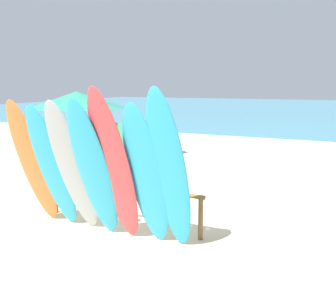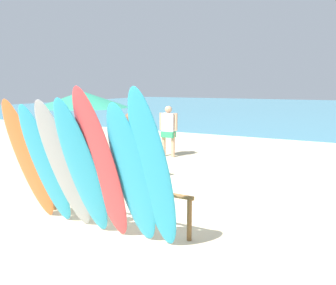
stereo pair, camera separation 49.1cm
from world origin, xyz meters
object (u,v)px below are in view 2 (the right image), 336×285
object	(u,v)px
surfboard_rack	(114,192)
beachgoer_midbeach	(130,143)
surfboard_grey_2	(64,168)
surfboard_orange_0	(29,162)
beachgoer_by_water	(168,128)
beach_chair_red	(60,151)
surfboard_teal_1	(46,167)
beach_umbrella	(82,99)
surfboard_teal_5	(132,178)
surfboard_teal_3	(83,171)
surfboard_red_4	(102,168)
surfboard_teal_6	(154,174)

from	to	relation	value
surfboard_rack	beachgoer_midbeach	xyz separation A→B (m)	(-1.08, 2.09, 0.39)
surfboard_rack	surfboard_grey_2	xyz separation A→B (m)	(-0.35, -0.66, 0.49)
surfboard_rack	surfboard_orange_0	world-z (taller)	surfboard_orange_0
beachgoer_by_water	beach_chair_red	bearing A→B (deg)	-130.57
surfboard_teal_1	beach_chair_red	xyz separation A→B (m)	(-2.81, 3.05, -0.54)
surfboard_grey_2	beach_umbrella	xyz separation A→B (m)	(-2.05, 2.74, 0.83)
surfboard_teal_5	beachgoer_midbeach	xyz separation A→B (m)	(-1.85, 2.70, -0.09)
surfboard_teal_3	beachgoer_by_water	distance (m)	5.93
surfboard_grey_2	surfboard_red_4	xyz separation A→B (m)	(0.70, -0.04, 0.09)
surfboard_teal_6	beach_umbrella	bearing A→B (deg)	144.81
surfboard_teal_5	surfboard_teal_6	world-z (taller)	surfboard_teal_6
surfboard_red_4	beach_umbrella	xyz separation A→B (m)	(-2.75, 2.78, 0.74)
surfboard_orange_0	beachgoer_by_water	xyz separation A→B (m)	(-0.48, 5.56, -0.10)
beach_chair_red	beachgoer_midbeach	bearing A→B (deg)	-10.11
surfboard_teal_5	beach_chair_red	distance (m)	5.30
surfboard_grey_2	beach_chair_red	distance (m)	4.47
surfboard_rack	beachgoer_by_water	size ratio (longest dim) A/B	1.76
surfboard_teal_1	surfboard_teal_6	size ratio (longest dim) A/B	0.90
beach_umbrella	beachgoer_by_water	bearing A→B (deg)	75.02
surfboard_red_4	surfboard_teal_1	bearing A→B (deg)	178.54
beachgoer_midbeach	beach_umbrella	distance (m)	1.61
surfboard_red_4	beachgoer_midbeach	world-z (taller)	surfboard_red_4
surfboard_red_4	beachgoer_midbeach	distance (m)	3.14
surfboard_grey_2	surfboard_teal_3	world-z (taller)	surfboard_teal_3
surfboard_rack	surfboard_teal_5	size ratio (longest dim) A/B	1.30
beachgoer_by_water	surfboard_teal_6	bearing A→B (deg)	-67.72
surfboard_orange_0	surfboard_teal_1	xyz separation A→B (m)	(0.41, -0.04, -0.03)
surfboard_grey_2	beach_umbrella	world-z (taller)	beach_umbrella
surfboard_rack	surfboard_teal_1	xyz separation A→B (m)	(-0.73, -0.64, 0.46)
surfboard_teal_5	surfboard_teal_1	bearing A→B (deg)	-176.56
surfboard_teal_5	beachgoer_by_water	size ratio (longest dim) A/B	1.35
surfboard_grey_2	beach_chair_red	size ratio (longest dim) A/B	2.65
surfboard_rack	beach_chair_red	size ratio (longest dim) A/B	3.34
surfboard_red_4	beach_umbrella	distance (m)	3.98
surfboard_teal_1	surfboard_red_4	bearing A→B (deg)	-6.74
surfboard_grey_2	surfboard_teal_3	bearing A→B (deg)	-11.53
surfboard_teal_6	beach_chair_red	distance (m)	5.60
surfboard_teal_1	beach_chair_red	world-z (taller)	surfboard_teal_1
surfboard_teal_3	surfboard_red_4	size ratio (longest dim) A/B	0.95
surfboard_orange_0	beach_umbrella	world-z (taller)	beach_umbrella
surfboard_orange_0	surfboard_red_4	xyz separation A→B (m)	(1.49, -0.10, 0.09)
surfboard_teal_5	surfboard_orange_0	bearing A→B (deg)	-178.09
beach_chair_red	surfboard_rack	bearing A→B (deg)	-36.77
surfboard_orange_0	beachgoer_by_water	bearing A→B (deg)	92.75
surfboard_orange_0	surfboard_rack	bearing A→B (deg)	25.21
surfboard_rack	surfboard_teal_3	size ratio (longest dim) A/B	1.25
surfboard_orange_0	surfboard_grey_2	bearing A→B (deg)	-6.99
beachgoer_midbeach	beach_umbrella	xyz separation A→B (m)	(-1.32, -0.00, 0.93)
surfboard_orange_0	beachgoer_midbeach	xyz separation A→B (m)	(0.06, 2.68, -0.09)
surfboard_rack	beach_umbrella	bearing A→B (deg)	139.06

